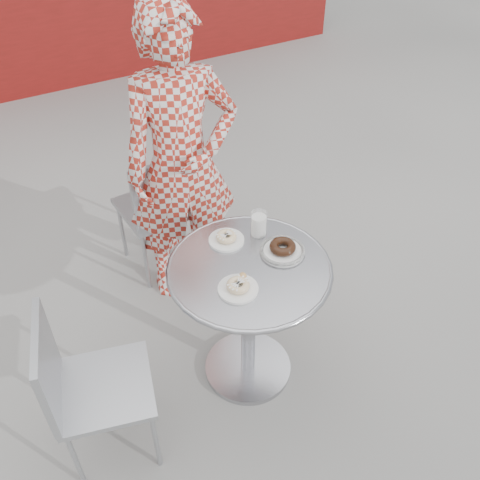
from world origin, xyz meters
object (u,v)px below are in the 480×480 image
chair_far (160,230)px  chair_left (108,410)px  bistro_table (249,296)px  plate_far (226,238)px  seated_person (182,165)px  plate_near (238,286)px  plate_checker (282,249)px  milk_cup (259,224)px

chair_far → chair_left: chair_far is taller
chair_left → chair_far: bearing=-19.1°
bistro_table → plate_far: (-0.01, 0.19, 0.19)m
chair_far → seated_person: (0.08, -0.22, 0.54)m
bistro_table → seated_person: (0.02, 0.71, 0.26)m
plate_near → bistro_table: bearing=41.2°
seated_person → plate_near: (-0.12, -0.79, -0.07)m
chair_far → seated_person: seated_person is taller
plate_checker → plate_far: bearing=133.9°
chair_far → plate_far: (0.06, -0.73, 0.47)m
chair_left → plate_checker: size_ratio=4.00×
chair_far → chair_left: bearing=53.1°
chair_left → plate_near: size_ratio=4.83×
plate_near → plate_checker: plate_checker is taller
plate_far → plate_checker: plate_checker is taller
plate_far → plate_checker: bearing=-46.1°
bistro_table → plate_near: (-0.10, -0.09, 0.19)m
plate_near → milk_cup: bearing=46.3°
seated_person → chair_far: bearing=119.8°
seated_person → milk_cup: size_ratio=13.64×
bistro_table → plate_near: 0.23m
milk_cup → chair_far: bearing=104.9°
plate_far → milk_cup: size_ratio=1.34×
seated_person → plate_near: size_ratio=9.79×
chair_far → plate_far: 0.87m
plate_far → plate_near: plate_near is taller
plate_far → milk_cup: milk_cup is taller
plate_far → chair_left: bearing=-161.0°
plate_checker → milk_cup: (-0.03, 0.15, 0.04)m
plate_far → plate_near: (-0.10, -0.28, 0.00)m
bistro_table → milk_cup: bearing=49.4°
plate_far → seated_person: bearing=86.9°
chair_far → plate_checker: 1.05m
milk_cup → bistro_table: bearing=-130.6°
bistro_table → plate_checker: (0.17, 0.01, 0.19)m
plate_far → plate_near: size_ratio=0.96×
plate_near → milk_cup: 0.35m
chair_far → plate_near: size_ratio=4.99×
chair_far → plate_far: size_ratio=5.18×
bistro_table → chair_far: 0.97m
plate_checker → chair_left: bearing=-176.2°
seated_person → plate_checker: seated_person is taller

